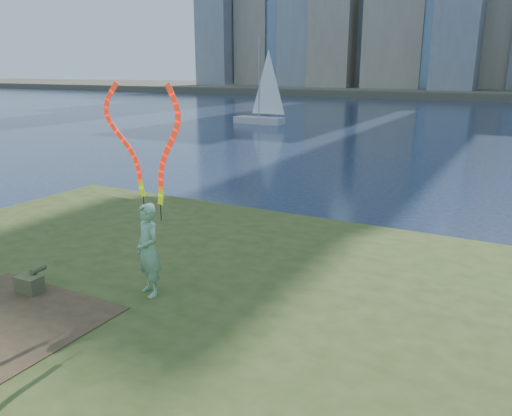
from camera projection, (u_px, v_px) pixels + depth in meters
The scene contains 6 objects.
ground at pixel (214, 317), 9.96m from camera, with size 320.00×320.00×0.00m, color #19263F.
grassy_knoll at pixel (135, 358), 7.92m from camera, with size 20.00×18.00×0.80m.
far_shore at pixel (500, 92), 90.29m from camera, with size 320.00×40.00×1.20m, color #484335.
woman_with_ribbons at pixel (148, 221), 8.77m from camera, with size 1.90×0.90×4.08m.
canvas_bag at pixel (30, 283), 9.14m from camera, with size 0.47×0.54×0.44m.
sailboat at pixel (262, 110), 44.12m from camera, with size 4.83×1.58×7.31m.
Camera 1 is at (5.01, -7.52, 4.78)m, focal length 35.00 mm.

